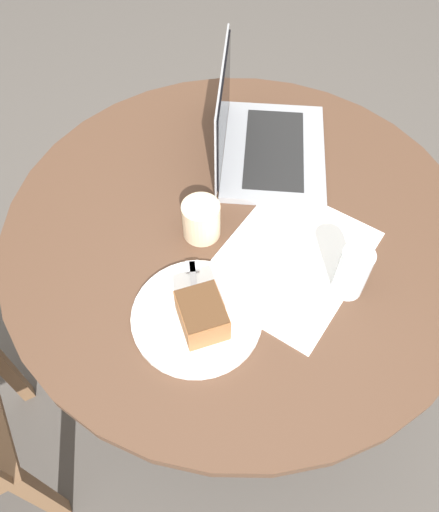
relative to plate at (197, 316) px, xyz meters
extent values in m
plane|color=#4C4742|center=(0.25, 0.04, -0.74)|extent=(12.00, 12.00, 0.00)
cylinder|color=#4C3323|center=(0.25, 0.04, -0.73)|extent=(0.50, 0.50, 0.02)
cylinder|color=#4C3323|center=(0.25, 0.04, -0.38)|extent=(0.10, 0.10, 0.68)
cylinder|color=#4C3323|center=(0.25, 0.04, -0.02)|extent=(1.05, 1.05, 0.03)
cube|color=brown|center=(-0.19, 0.56, -0.52)|extent=(0.05, 0.05, 0.43)
cube|color=brown|center=(-0.40, 0.24, -0.52)|extent=(0.05, 0.05, 0.43)
cube|color=white|center=(0.21, -0.10, 0.00)|extent=(0.37, 0.30, 0.00)
cylinder|color=white|center=(0.00, 0.00, 0.00)|extent=(0.25, 0.25, 0.01)
cube|color=brown|center=(-0.01, -0.02, 0.04)|extent=(0.13, 0.13, 0.06)
cube|color=#4D311C|center=(-0.01, -0.02, 0.07)|extent=(0.12, 0.12, 0.00)
cube|color=silver|center=(0.03, 0.02, 0.01)|extent=(0.15, 0.11, 0.00)
cube|color=silver|center=(0.09, 0.06, 0.01)|extent=(0.04, 0.04, 0.00)
cylinder|color=#C6AD89|center=(0.19, 0.10, 0.04)|extent=(0.08, 0.08, 0.09)
cylinder|color=silver|center=(0.20, -0.23, 0.05)|extent=(0.06, 0.06, 0.12)
cube|color=gray|center=(0.48, 0.06, 0.00)|extent=(0.41, 0.36, 0.02)
cube|color=black|center=(0.48, 0.06, 0.01)|extent=(0.31, 0.24, 0.00)
cube|color=gray|center=(0.43, 0.18, 0.12)|extent=(0.31, 0.14, 0.22)
cube|color=black|center=(0.43, 0.18, 0.12)|extent=(0.29, 0.13, 0.20)
camera|label=1|loc=(-0.38, -0.26, 0.86)|focal=35.00mm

